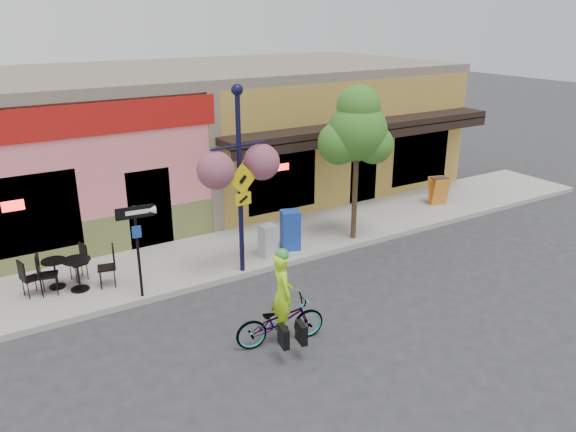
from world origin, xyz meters
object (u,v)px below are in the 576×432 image
object	(u,v)px
building	(192,133)
cyclist_rider	(282,305)
newspaper_box_grey	(268,241)
lamp_post	(240,182)
bicycle	(280,321)
one_way_sign	(138,252)
newspaper_box_blue	(290,230)
street_tree	(356,164)

from	to	relation	value
building	cyclist_rider	size ratio (longest dim) A/B	10.95
newspaper_box_grey	lamp_post	bearing A→B (deg)	-160.94
bicycle	one_way_sign	distance (m)	3.65
bicycle	lamp_post	xyz separation A→B (m)	(0.76, 3.09, 1.96)
lamp_post	one_way_sign	xyz separation A→B (m)	(-2.56, 0.00, -1.21)
building	cyclist_rider	bearing A→B (deg)	-103.38
newspaper_box_blue	newspaper_box_grey	size ratio (longest dim) A/B	1.26
one_way_sign	newspaper_box_grey	bearing A→B (deg)	11.80
cyclist_rider	one_way_sign	distance (m)	3.62
cyclist_rider	one_way_sign	world-z (taller)	one_way_sign
one_way_sign	newspaper_box_grey	world-z (taller)	one_way_sign
building	newspaper_box_grey	distance (m)	6.67
cyclist_rider	newspaper_box_blue	xyz separation A→B (m)	(2.46, 3.62, -0.14)
building	bicycle	size ratio (longest dim) A/B	9.98
newspaper_box_grey	street_tree	distance (m)	3.23
building	cyclist_rider	world-z (taller)	building
cyclist_rider	newspaper_box_grey	bearing A→B (deg)	-15.24
cyclist_rider	street_tree	size ratio (longest dim) A/B	0.38
cyclist_rider	one_way_sign	size ratio (longest dim) A/B	0.77
street_tree	cyclist_rider	bearing A→B (deg)	-142.74
one_way_sign	building	bearing A→B (deg)	63.31
building	newspaper_box_blue	distance (m)	6.51
building	newspaper_box_grey	size ratio (longest dim) A/B	21.10
one_way_sign	newspaper_box_blue	bearing A→B (deg)	11.90
cyclist_rider	one_way_sign	bearing A→B (deg)	41.34
newspaper_box_blue	street_tree	bearing A→B (deg)	10.24
bicycle	street_tree	xyz separation A→B (m)	(4.46, 3.36, 1.85)
cyclist_rider	newspaper_box_grey	distance (m)	3.92
lamp_post	one_way_sign	distance (m)	2.83
bicycle	cyclist_rider	bearing A→B (deg)	-79.48
bicycle	cyclist_rider	world-z (taller)	cyclist_rider
newspaper_box_blue	newspaper_box_grey	world-z (taller)	newspaper_box_blue
lamp_post	street_tree	xyz separation A→B (m)	(3.70, 0.26, -0.11)
bicycle	street_tree	bearing A→B (deg)	-42.53
cyclist_rider	lamp_post	world-z (taller)	lamp_post
one_way_sign	newspaper_box_blue	size ratio (longest dim) A/B	1.99
bicycle	building	bearing A→B (deg)	-3.13
newspaper_box_grey	newspaper_box_blue	bearing A→B (deg)	2.95
building	street_tree	bearing A→B (deg)	-72.73
bicycle	one_way_sign	bearing A→B (deg)	40.65
bicycle	newspaper_box_blue	distance (m)	4.41
building	bicycle	bearing A→B (deg)	-103.65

